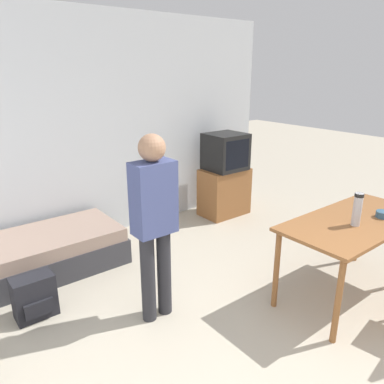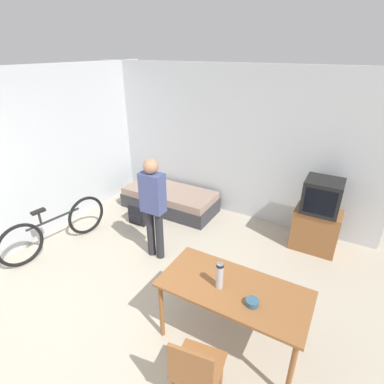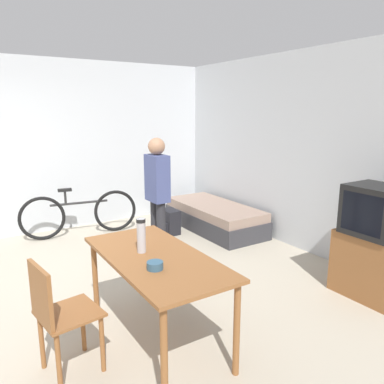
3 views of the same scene
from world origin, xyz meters
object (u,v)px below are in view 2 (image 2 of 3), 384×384
object	(u,v)px
daybed	(170,199)
wooden_chair	(195,371)
dining_table	(233,294)
mate_bowl	(252,302)
bicycle	(56,228)
thermos_flask	(220,274)
backpack	(139,214)
tv	(318,217)
person_standing	(153,203)

from	to	relation	value
daybed	wooden_chair	xyz separation A→B (m)	(2.22, -2.98, 0.30)
dining_table	mate_bowl	bearing A→B (deg)	-27.82
mate_bowl	dining_table	bearing A→B (deg)	152.18
bicycle	mate_bowl	distance (m)	3.36
thermos_flask	mate_bowl	xyz separation A→B (m)	(0.36, -0.06, -0.13)
dining_table	bicycle	world-z (taller)	dining_table
bicycle	backpack	world-z (taller)	bicycle
dining_table	backpack	bearing A→B (deg)	148.76
bicycle	backpack	xyz separation A→B (m)	(0.66, 1.22, -0.16)
tv	person_standing	world-z (taller)	person_standing
person_standing	backpack	distance (m)	1.27
wooden_chair	mate_bowl	size ratio (longest dim) A/B	7.19
wooden_chair	backpack	distance (m)	3.32
wooden_chair	mate_bowl	world-z (taller)	wooden_chair
mate_bowl	thermos_flask	bearing A→B (deg)	170.54
bicycle	backpack	size ratio (longest dim) A/B	4.59
wooden_chair	mate_bowl	distance (m)	0.76
person_standing	mate_bowl	bearing A→B (deg)	-27.78
dining_table	backpack	world-z (taller)	dining_table
wooden_chair	thermos_flask	xyz separation A→B (m)	(-0.13, 0.73, 0.42)
backpack	wooden_chair	bearing A→B (deg)	-43.01
daybed	backpack	world-z (taller)	daybed
thermos_flask	mate_bowl	distance (m)	0.39
tv	dining_table	bearing A→B (deg)	-102.25
wooden_chair	daybed	bearing A→B (deg)	126.69
person_standing	thermos_flask	xyz separation A→B (m)	(1.45, -0.90, 0.01)
tv	bicycle	bearing A→B (deg)	-150.86
tv	backpack	size ratio (longest dim) A/B	3.10
thermos_flask	person_standing	bearing A→B (deg)	148.34
daybed	person_standing	distance (m)	1.66
dining_table	wooden_chair	size ratio (longest dim) A/B	1.69
dining_table	backpack	size ratio (longest dim) A/B	3.91
tv	dining_table	xyz separation A→B (m)	(-0.48, -2.23, 0.11)
daybed	thermos_flask	distance (m)	3.16
wooden_chair	backpack	bearing A→B (deg)	136.99
backpack	thermos_flask	bearing A→B (deg)	-33.76
tv	thermos_flask	world-z (taller)	tv
daybed	tv	xyz separation A→B (m)	(2.71, 0.04, 0.37)
tv	backpack	xyz separation A→B (m)	(-2.90, -0.77, -0.38)
dining_table	thermos_flask	world-z (taller)	thermos_flask
daybed	thermos_flask	size ratio (longest dim) A/B	6.37
tv	mate_bowl	world-z (taller)	tv
wooden_chair	thermos_flask	size ratio (longest dim) A/B	3.06
person_standing	backpack	bearing A→B (deg)	142.81
daybed	dining_table	distance (m)	3.16
bicycle	mate_bowl	size ratio (longest dim) A/B	14.23
wooden_chair	person_standing	xyz separation A→B (m)	(-1.59, 1.62, 0.41)
bicycle	thermos_flask	distance (m)	3.02
wooden_chair	backpack	size ratio (longest dim) A/B	2.32
daybed	person_standing	bearing A→B (deg)	-64.88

